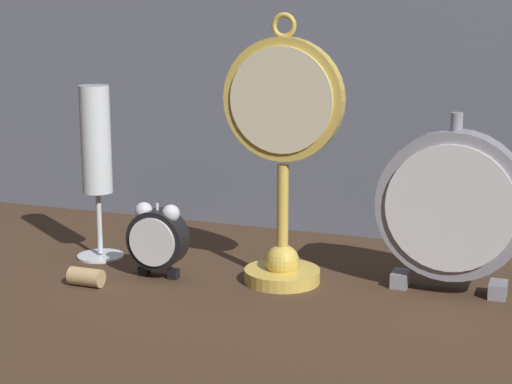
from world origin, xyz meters
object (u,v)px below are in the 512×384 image
object	(u,v)px
mantel_clock_silver	(452,206)
wine_cork	(86,277)
alarm_clock_twin_bell	(158,237)
champagne_flute	(96,154)
pocket_watch_on_stand	(283,158)

from	to	relation	value
mantel_clock_silver	wine_cork	bearing A→B (deg)	-162.50
wine_cork	alarm_clock_twin_bell	bearing A→B (deg)	42.38
champagne_flute	wine_cork	distance (m)	0.17
mantel_clock_silver	alarm_clock_twin_bell	bearing A→B (deg)	-168.66
alarm_clock_twin_bell	mantel_clock_silver	bearing A→B (deg)	11.34
alarm_clock_twin_bell	wine_cork	bearing A→B (deg)	-137.62
mantel_clock_silver	champagne_flute	world-z (taller)	champagne_flute
champagne_flute	wine_cork	size ratio (longest dim) A/B	5.47
mantel_clock_silver	wine_cork	distance (m)	0.44
pocket_watch_on_stand	alarm_clock_twin_bell	world-z (taller)	pocket_watch_on_stand
champagne_flute	wine_cork	world-z (taller)	champagne_flute
alarm_clock_twin_bell	wine_cork	distance (m)	0.10
pocket_watch_on_stand	champagne_flute	distance (m)	0.26
champagne_flute	pocket_watch_on_stand	bearing A→B (deg)	-2.93
wine_cork	pocket_watch_on_stand	bearing A→B (deg)	23.88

